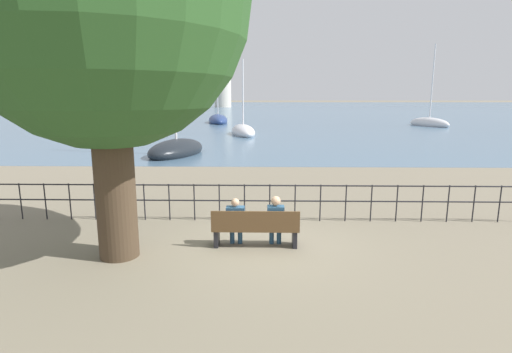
{
  "coord_description": "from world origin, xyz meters",
  "views": [
    {
      "loc": [
        0.2,
        -8.91,
        3.42
      ],
      "look_at": [
        0.0,
        0.5,
        1.56
      ],
      "focal_mm": 28.0,
      "sensor_mm": 36.0,
      "label": 1
    }
  ],
  "objects_px": {
    "seated_person_right": "(276,218)",
    "seated_person_left": "(236,219)",
    "shade_tree": "(102,2)",
    "park_bench": "(255,229)",
    "sailboat_0": "(218,120)",
    "sailboat_1": "(243,132)",
    "harbor_lighthouse": "(223,82)",
    "sailboat_2": "(177,150)",
    "sailboat_3": "(429,123)"
  },
  "relations": [
    {
      "from": "sailboat_1",
      "to": "seated_person_left",
      "type": "bearing_deg",
      "value": -99.05
    },
    {
      "from": "sailboat_3",
      "to": "harbor_lighthouse",
      "type": "distance_m",
      "value": 106.05
    },
    {
      "from": "shade_tree",
      "to": "sailboat_0",
      "type": "relative_size",
      "value": 0.92
    },
    {
      "from": "park_bench",
      "to": "seated_person_right",
      "type": "height_order",
      "value": "seated_person_right"
    },
    {
      "from": "shade_tree",
      "to": "seated_person_right",
      "type": "distance_m",
      "value": 5.78
    },
    {
      "from": "sailboat_2",
      "to": "sailboat_3",
      "type": "xyz_separation_m",
      "value": [
        25.58,
        25.61,
        0.05
      ]
    },
    {
      "from": "harbor_lighthouse",
      "to": "seated_person_left",
      "type": "bearing_deg",
      "value": -84.0
    },
    {
      "from": "seated_person_left",
      "to": "sailboat_1",
      "type": "xyz_separation_m",
      "value": [
        -1.36,
        28.68,
        -0.33
      ]
    },
    {
      "from": "seated_person_left",
      "to": "seated_person_right",
      "type": "xyz_separation_m",
      "value": [
        0.93,
        -0.0,
        0.03
      ]
    },
    {
      "from": "sailboat_2",
      "to": "sailboat_0",
      "type": "bearing_deg",
      "value": 106.45
    },
    {
      "from": "park_bench",
      "to": "seated_person_left",
      "type": "relative_size",
      "value": 1.76
    },
    {
      "from": "seated_person_left",
      "to": "sailboat_3",
      "type": "height_order",
      "value": "sailboat_3"
    },
    {
      "from": "shade_tree",
      "to": "park_bench",
      "type": "xyz_separation_m",
      "value": [
        2.98,
        0.61,
        -4.81
      ]
    },
    {
      "from": "seated_person_left",
      "to": "shade_tree",
      "type": "bearing_deg",
      "value": -164.52
    },
    {
      "from": "seated_person_right",
      "to": "sailboat_2",
      "type": "relative_size",
      "value": 0.14
    },
    {
      "from": "shade_tree",
      "to": "sailboat_2",
      "type": "height_order",
      "value": "shade_tree"
    },
    {
      "from": "seated_person_right",
      "to": "harbor_lighthouse",
      "type": "bearing_deg",
      "value": 96.38
    },
    {
      "from": "sailboat_1",
      "to": "sailboat_3",
      "type": "bearing_deg",
      "value": 16.88
    },
    {
      "from": "sailboat_0",
      "to": "sailboat_1",
      "type": "height_order",
      "value": "sailboat_0"
    },
    {
      "from": "harbor_lighthouse",
      "to": "shade_tree",
      "type": "bearing_deg",
      "value": -85.04
    },
    {
      "from": "shade_tree",
      "to": "park_bench",
      "type": "bearing_deg",
      "value": 11.63
    },
    {
      "from": "seated_person_left",
      "to": "harbor_lighthouse",
      "type": "distance_m",
      "value": 141.34
    },
    {
      "from": "seated_person_right",
      "to": "seated_person_left",
      "type": "bearing_deg",
      "value": 179.9
    },
    {
      "from": "sailboat_2",
      "to": "harbor_lighthouse",
      "type": "xyz_separation_m",
      "value": [
        -10.04,
        125.11,
        8.79
      ]
    },
    {
      "from": "sailboat_3",
      "to": "sailboat_1",
      "type": "bearing_deg",
      "value": -172.77
    },
    {
      "from": "seated_person_right",
      "to": "park_bench",
      "type": "bearing_deg",
      "value": -170.19
    },
    {
      "from": "seated_person_left",
      "to": "sailboat_1",
      "type": "distance_m",
      "value": 28.71
    },
    {
      "from": "park_bench",
      "to": "sailboat_3",
      "type": "height_order",
      "value": "sailboat_3"
    },
    {
      "from": "sailboat_2",
      "to": "seated_person_right",
      "type": "bearing_deg",
      "value": -55.17
    },
    {
      "from": "shade_tree",
      "to": "sailboat_2",
      "type": "distance_m",
      "value": 16.79
    },
    {
      "from": "shade_tree",
      "to": "harbor_lighthouse",
      "type": "bearing_deg",
      "value": 94.96
    },
    {
      "from": "shade_tree",
      "to": "sailboat_1",
      "type": "height_order",
      "value": "shade_tree"
    },
    {
      "from": "seated_person_right",
      "to": "sailboat_2",
      "type": "height_order",
      "value": "sailboat_2"
    },
    {
      "from": "seated_person_left",
      "to": "harbor_lighthouse",
      "type": "height_order",
      "value": "harbor_lighthouse"
    },
    {
      "from": "sailboat_1",
      "to": "harbor_lighthouse",
      "type": "xyz_separation_m",
      "value": [
        -13.4,
        111.63,
        8.79
      ]
    },
    {
      "from": "park_bench",
      "to": "sailboat_0",
      "type": "bearing_deg",
      "value": 97.65
    },
    {
      "from": "park_bench",
      "to": "sailboat_1",
      "type": "distance_m",
      "value": 28.82
    },
    {
      "from": "shade_tree",
      "to": "seated_person_left",
      "type": "relative_size",
      "value": 7.14
    },
    {
      "from": "seated_person_left",
      "to": "sailboat_0",
      "type": "bearing_deg",
      "value": 97.1
    },
    {
      "from": "sailboat_0",
      "to": "sailboat_3",
      "type": "distance_m",
      "value": 27.33
    },
    {
      "from": "sailboat_2",
      "to": "park_bench",
      "type": "bearing_deg",
      "value": -56.83
    },
    {
      "from": "shade_tree",
      "to": "sailboat_3",
      "type": "xyz_separation_m",
      "value": [
        23.38,
        41.51,
        -4.9
      ]
    },
    {
      "from": "sailboat_1",
      "to": "shade_tree",
      "type": "bearing_deg",
      "value": -104.01
    },
    {
      "from": "park_bench",
      "to": "sailboat_2",
      "type": "height_order",
      "value": "sailboat_2"
    },
    {
      "from": "shade_tree",
      "to": "seated_person_left",
      "type": "xyz_separation_m",
      "value": [
        2.51,
        0.7,
        -4.62
      ]
    },
    {
      "from": "harbor_lighthouse",
      "to": "sailboat_0",
      "type": "bearing_deg",
      "value": -84.54
    },
    {
      "from": "shade_tree",
      "to": "seated_person_right",
      "type": "height_order",
      "value": "shade_tree"
    },
    {
      "from": "seated_person_right",
      "to": "sailboat_2",
      "type": "bearing_deg",
      "value": 110.38
    },
    {
      "from": "park_bench",
      "to": "sailboat_0",
      "type": "distance_m",
      "value": 47.23
    },
    {
      "from": "shade_tree",
      "to": "sailboat_1",
      "type": "relative_size",
      "value": 1.13
    }
  ]
}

